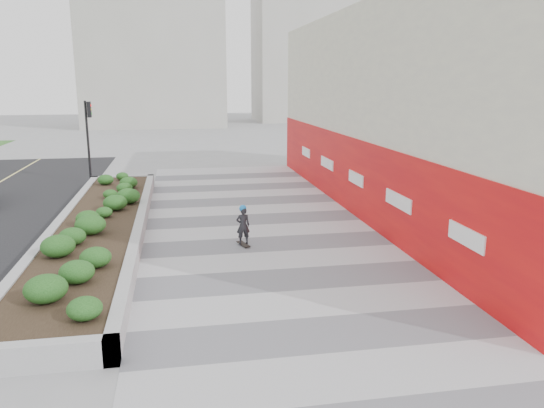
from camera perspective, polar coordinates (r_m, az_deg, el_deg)
The scene contains 9 objects.
ground at distance 12.61m, azimuth 3.63°, elevation -11.00°, with size 160.00×160.00×0.00m, color gray.
walkway at distance 15.33m, azimuth 0.93°, elevation -6.51°, with size 8.00×36.00×0.01m, color #A8A8AD.
building at distance 22.43m, azimuth 15.86°, elevation 9.58°, with size 6.04×24.08×8.00m.
planter at distance 18.96m, azimuth -18.08°, elevation -2.02°, with size 3.00×18.00×0.90m.
traffic_signal_near at distance 29.10m, azimuth -19.13°, elevation 7.63°, with size 0.33×0.28×4.20m.
distant_bldg_north_l at distance 66.39m, azimuth -12.69°, elevation 16.90°, with size 16.00×12.00×20.00m, color #ADAAA3.
distant_bldg_north_r at distance 73.69m, azimuth 3.96°, elevation 18.32°, with size 14.00×10.00×24.00m, color #ADAAA3.
manhole_cover at distance 15.43m, azimuth 2.76°, elevation -6.40°, with size 0.44×0.44×0.01m, color #595654.
skateboarder at distance 16.84m, azimuth -3.13°, elevation -2.29°, with size 0.46×0.75×1.35m.
Camera 1 is at (-2.82, -11.17, 5.12)m, focal length 35.00 mm.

